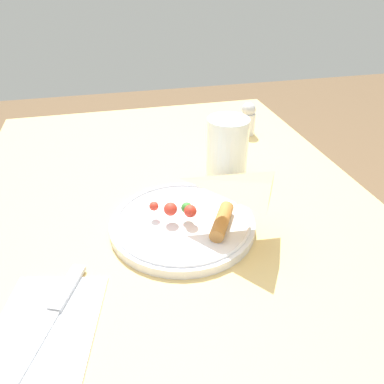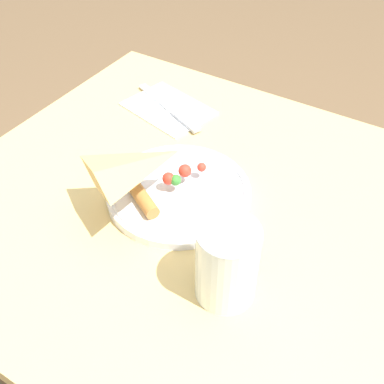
{
  "view_description": "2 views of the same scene",
  "coord_description": "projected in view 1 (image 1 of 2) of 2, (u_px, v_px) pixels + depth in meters",
  "views": [
    {
      "loc": [
        0.62,
        -0.11,
        1.11
      ],
      "look_at": [
        0.06,
        0.03,
        0.74
      ],
      "focal_mm": 35.0,
      "sensor_mm": 36.0,
      "label": 1
    },
    {
      "loc": [
        -0.23,
        0.51,
        1.29
      ],
      "look_at": [
        0.05,
        0.05,
        0.79
      ],
      "focal_mm": 45.0,
      "sensor_mm": 36.0,
      "label": 2
    }
  ],
  "objects": [
    {
      "name": "salt_shaker",
      "position": [
        248.0,
        119.0,
        0.98
      ],
      "size": [
        0.04,
        0.04,
        0.09
      ],
      "color": "silver",
      "rests_on": "dining_table"
    },
    {
      "name": "milk_glass",
      "position": [
        227.0,
        150.0,
        0.79
      ],
      "size": [
        0.09,
        0.09,
        0.13
      ],
      "color": "white",
      "rests_on": "dining_table"
    },
    {
      "name": "butter_knife",
      "position": [
        48.0,
        320.0,
        0.48
      ],
      "size": [
        0.21,
        0.1,
        0.01
      ],
      "rotation": [
        0.0,
        0.0,
        -0.4
      ],
      "color": "#B2B2B7",
      "rests_on": "napkin_folded"
    },
    {
      "name": "plate_pizza",
      "position": [
        183.0,
        221.0,
        0.65
      ],
      "size": [
        0.25,
        0.25,
        0.05
      ],
      "color": "white",
      "rests_on": "dining_table"
    },
    {
      "name": "napkin_folded",
      "position": [
        45.0,
        330.0,
        0.47
      ],
      "size": [
        0.2,
        0.17,
        0.0
      ],
      "rotation": [
        0.0,
        0.0,
        -0.23
      ],
      "color": "silver",
      "rests_on": "dining_table"
    },
    {
      "name": "dining_table",
      "position": [
        172.0,
        236.0,
        0.81
      ],
      "size": [
        1.02,
        0.78,
        0.71
      ],
      "color": "#DBB770",
      "rests_on": "ground_plane"
    }
  ]
}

